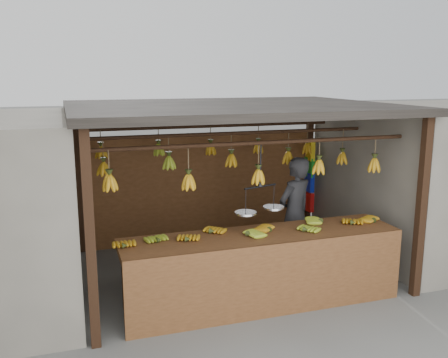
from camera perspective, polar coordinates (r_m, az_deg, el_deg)
name	(u,v)px	position (r m, az deg, el deg)	size (l,w,h in m)	color
ground	(230,271)	(7.36, 0.74, -10.42)	(80.00, 80.00, 0.00)	#5B5B57
stall	(223,133)	(7.16, -0.07, 5.30)	(4.30, 3.30, 2.40)	black
neighbor_right	(440,177)	(8.82, 23.48, 0.17)	(3.00, 3.00, 2.30)	slate
counter	(265,252)	(6.04, 4.73, -8.34)	(3.45, 0.78, 0.96)	brown
hanging_bananas	(231,161)	(6.90, 0.76, 2.12)	(3.63, 2.20, 0.38)	#BB8214
balance_scale	(260,206)	(6.09, 4.14, -3.14)	(0.67, 0.38, 0.84)	black
vendor	(295,214)	(7.24, 8.08, -3.97)	(0.60, 0.40, 1.65)	#262628
bag_bundles	(309,175)	(9.00, 9.71, 0.41)	(0.08, 0.26, 1.26)	yellow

